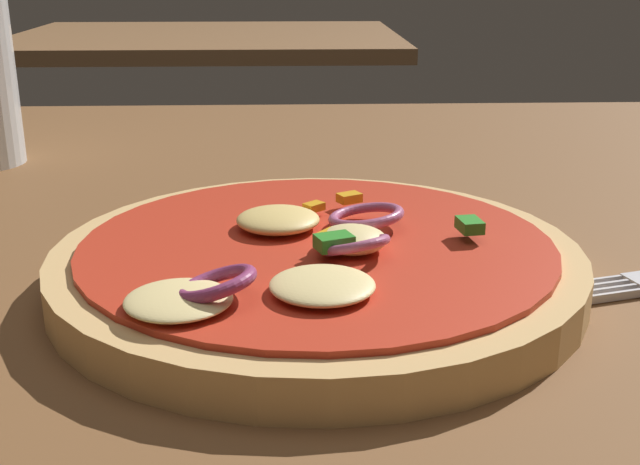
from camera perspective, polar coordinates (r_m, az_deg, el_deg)
The scene contains 3 objects.
dining_table at distance 0.40m, azimuth -0.22°, elevation -5.49°, with size 1.13×0.99×0.03m.
pizza at distance 0.39m, azimuth 0.05°, elevation -2.21°, with size 0.25×0.25×0.04m.
background_table at distance 1.69m, azimuth -7.97°, elevation 13.28°, with size 0.76×0.59×0.03m.
Camera 1 is at (-0.01, -0.36, 0.18)m, focal length 45.37 mm.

